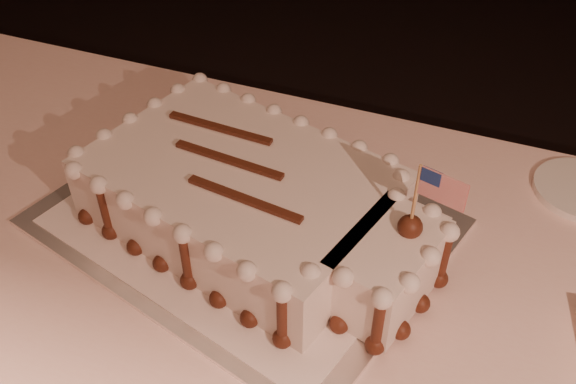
% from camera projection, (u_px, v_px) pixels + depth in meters
% --- Properties ---
extents(banquet_table, '(2.40, 0.80, 0.75)m').
position_uv_depth(banquet_table, '(308.00, 377.00, 1.28)').
color(banquet_table, '#FFD1C5').
rests_on(banquet_table, ground).
extents(cake_board, '(0.72, 0.61, 0.01)m').
position_uv_depth(cake_board, '(243.00, 222.00, 1.06)').
color(cake_board, white).
rests_on(cake_board, banquet_table).
extents(doily, '(0.65, 0.55, 0.00)m').
position_uv_depth(doily, '(243.00, 220.00, 1.06)').
color(doily, white).
rests_on(doily, cake_board).
extents(sheet_cake, '(0.61, 0.44, 0.23)m').
position_uv_depth(sheet_cake, '(257.00, 202.00, 1.01)').
color(sheet_cake, white).
rests_on(sheet_cake, doily).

